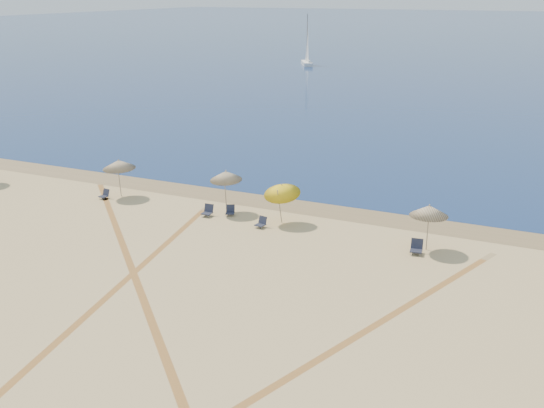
% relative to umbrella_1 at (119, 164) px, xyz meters
% --- Properties ---
extents(ocean, '(500.00, 500.00, 0.00)m').
position_rel_umbrella_1_xyz_m(ocean, '(11.21, 204.06, -2.12)').
color(ocean, '#0C2151').
rests_on(ocean, ground).
extents(wet_sand, '(500.00, 500.00, 0.00)m').
position_rel_umbrella_1_xyz_m(wet_sand, '(11.21, 3.06, -2.13)').
color(wet_sand, olive).
rests_on(wet_sand, ground).
extents(umbrella_1, '(2.09, 2.13, 2.48)m').
position_rel_umbrella_1_xyz_m(umbrella_1, '(0.00, 0.00, 0.00)').
color(umbrella_1, gray).
rests_on(umbrella_1, ground).
extents(umbrella_2, '(1.92, 1.97, 2.62)m').
position_rel_umbrella_1_xyz_m(umbrella_2, '(7.68, 0.16, 0.12)').
color(umbrella_2, gray).
rests_on(umbrella_2, ground).
extents(umbrella_3, '(2.10, 2.17, 2.57)m').
position_rel_umbrella_1_xyz_m(umbrella_3, '(11.49, -0.25, -0.14)').
color(umbrella_3, gray).
rests_on(umbrella_3, ground).
extents(umbrella_4, '(1.96, 1.96, 2.46)m').
position_rel_umbrella_1_xyz_m(umbrella_4, '(19.92, -0.85, -0.01)').
color(umbrella_4, gray).
rests_on(umbrella_4, ground).
extents(chair_1, '(0.58, 0.65, 0.60)m').
position_rel_umbrella_1_xyz_m(chair_1, '(-0.66, -0.81, -1.87)').
color(chair_1, '#1B1F2E').
rests_on(chair_1, ground).
extents(chair_2, '(0.59, 0.68, 0.68)m').
position_rel_umbrella_1_xyz_m(chair_2, '(7.04, -0.95, -1.83)').
color(chair_2, '#1B1F2E').
rests_on(chair_2, ground).
extents(chair_3, '(0.68, 0.73, 0.61)m').
position_rel_umbrella_1_xyz_m(chair_3, '(8.19, -0.31, -1.86)').
color(chair_3, '#1B1F2E').
rests_on(chair_3, ground).
extents(chair_4, '(0.60, 0.67, 0.61)m').
position_rel_umbrella_1_xyz_m(chair_4, '(10.76, -1.39, -1.86)').
color(chair_4, '#1B1F2E').
rests_on(chair_4, ground).
extents(chair_5, '(0.69, 0.78, 0.73)m').
position_rel_umbrella_1_xyz_m(chair_5, '(19.56, -1.53, -1.81)').
color(chair_5, '#1B1F2E').
rests_on(chair_5, ground).
extents(sailboat_1, '(4.07, 5.86, 8.71)m').
position_rel_umbrella_1_xyz_m(sailboat_1, '(-17.49, 76.03, 0.50)').
color(sailboat_1, white).
rests_on(sailboat_1, ocean).
extents(tire_tracks, '(50.06, 44.10, 0.00)m').
position_rel_umbrella_1_xyz_m(tire_tracks, '(11.20, -11.76, -2.13)').
color(tire_tracks, tan).
rests_on(tire_tracks, ground).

